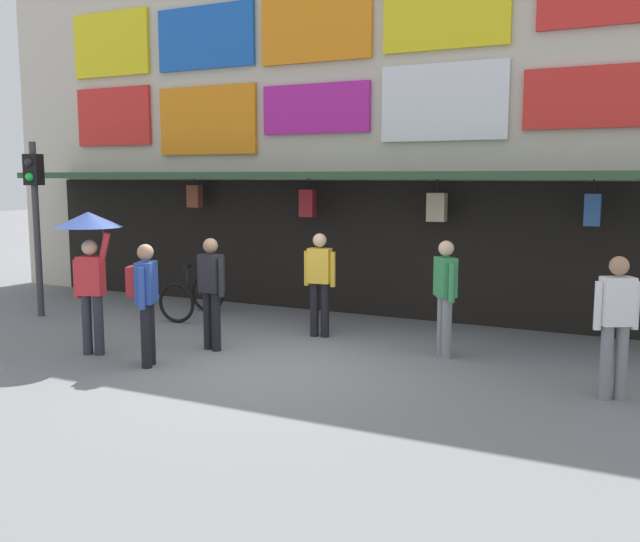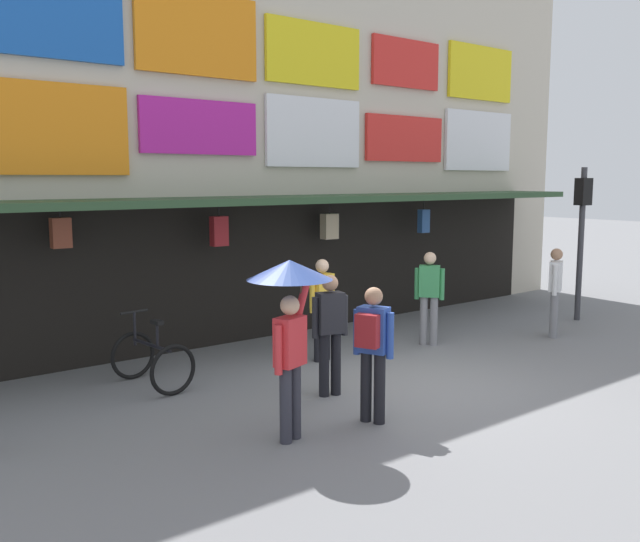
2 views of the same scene
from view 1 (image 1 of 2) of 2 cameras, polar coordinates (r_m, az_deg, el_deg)
name	(u,v)px [view 1 (image 1 of 2)]	position (r m, az deg, el deg)	size (l,w,h in m)	color
ground_plane	(266,367)	(9.69, -4.38, -7.77)	(80.00, 80.00, 0.00)	slate
shopfront	(389,102)	(13.54, 5.61, 13.53)	(18.00, 2.60, 8.00)	beige
traffic_light_near	(35,201)	(13.83, -22.16, 5.31)	(0.33, 0.35, 3.20)	#38383D
bicycle_parked	(193,296)	(13.13, -10.31, -2.01)	(0.83, 1.23, 1.05)	black
pedestrian_in_blue	(320,279)	(11.26, -0.03, -0.64)	(0.53, 0.26, 1.68)	black
pedestrian_in_purple	(145,295)	(9.78, -14.04, -1.93)	(0.45, 0.50, 1.68)	black
pedestrian_with_umbrella	(89,242)	(10.56, -18.25, 2.22)	(0.96, 0.96, 2.08)	#2D2D38
pedestrian_in_white	(445,292)	(10.16, 10.13, -1.66)	(0.40, 0.43, 1.68)	gray
pedestrian_in_green	(211,287)	(10.52, -8.83, -1.32)	(0.52, 0.30, 1.68)	black
pedestrian_in_yellow	(616,319)	(8.77, 22.93, -3.64)	(0.47, 0.37, 1.68)	gray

